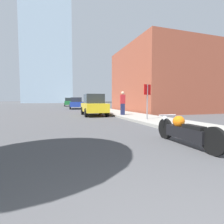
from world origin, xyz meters
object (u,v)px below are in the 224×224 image
object	(u,v)px
motorcycle	(184,131)
parked_car_blue	(76,103)
parked_car_yellow	(94,105)
parked_car_green	(69,102)
stop_sign	(147,96)
pedestrian	(123,103)

from	to	relation	value
motorcycle	parked_car_blue	distance (m)	21.74
parked_car_yellow	parked_car_green	bearing A→B (deg)	92.56
parked_car_green	stop_sign	bearing A→B (deg)	-82.23
stop_sign	parked_car_blue	bearing A→B (deg)	97.18
motorcycle	stop_sign	bearing A→B (deg)	71.86
motorcycle	pedestrian	distance (m)	8.53
motorcycle	pedestrian	bearing A→B (deg)	80.42
motorcycle	pedestrian	size ratio (longest dim) A/B	1.42
parked_car_blue	parked_car_green	size ratio (longest dim) A/B	0.97
parked_car_green	parked_car_yellow	bearing A→B (deg)	-86.27
pedestrian	motorcycle	bearing A→B (deg)	-100.26
parked_car_blue	stop_sign	size ratio (longest dim) A/B	2.10
parked_car_yellow	parked_car_blue	bearing A→B (deg)	92.55
parked_car_blue	stop_sign	bearing A→B (deg)	-77.59
parked_car_blue	stop_sign	world-z (taller)	stop_sign
parked_car_green	pedestrian	distance (m)	25.63
motorcycle	pedestrian	xyz separation A→B (m)	(1.51, 8.37, 0.67)
motorcycle	stop_sign	world-z (taller)	stop_sign
motorcycle	parked_car_yellow	xyz separation A→B (m)	(-0.33, 10.15, 0.46)
stop_sign	pedestrian	distance (m)	3.34
parked_car_blue	stop_sign	distance (m)	16.81
motorcycle	parked_car_green	bearing A→B (deg)	91.39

